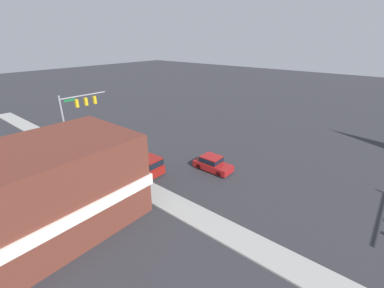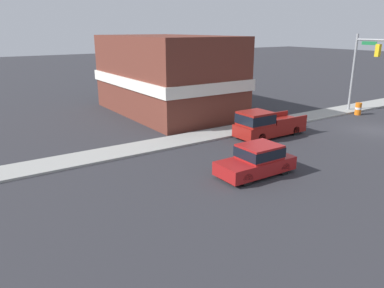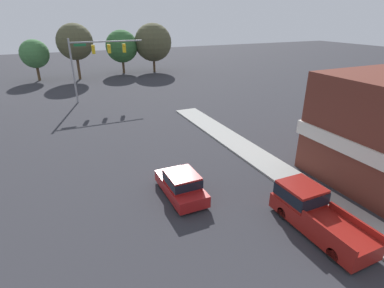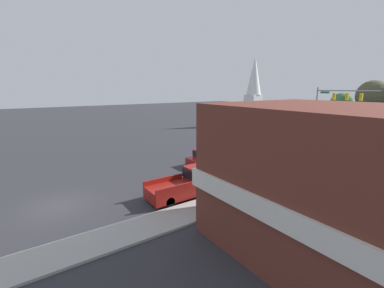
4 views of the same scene
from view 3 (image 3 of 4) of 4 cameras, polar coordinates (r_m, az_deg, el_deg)
name	(u,v)px [view 3 (image 3 of 4)]	position (r m, az deg, el deg)	size (l,w,h in m)	color
far_signal_assembly	(96,54)	(40.03, -17.80, 15.94)	(8.84, 0.49, 7.70)	gray
car_lead	(181,184)	(18.15, -2.06, -7.64)	(1.88, 4.27, 1.63)	black
pickup_truck_parked	(313,211)	(16.90, 21.98, -11.69)	(1.98, 5.46, 1.95)	black
backdrop_tree_left_far	(34,54)	(57.25, -27.81, 14.95)	(4.57, 4.57, 6.63)	#4C3823
backdrop_tree_left_mid	(75,42)	(55.52, -21.43, 17.66)	(5.85, 5.85, 9.06)	#4C3823
backdrop_tree_center	(122,46)	(59.62, -13.25, 17.65)	(5.83, 5.83, 7.77)	#4C3823
backdrop_tree_right_mid	(153,42)	(60.03, -7.42, 18.64)	(6.93, 6.93, 8.90)	#4C3823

